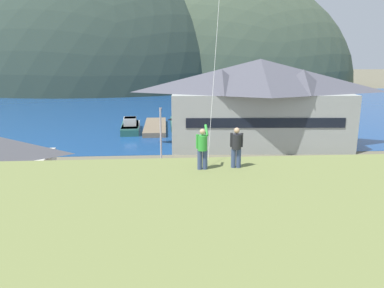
{
  "coord_description": "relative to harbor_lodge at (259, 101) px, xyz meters",
  "views": [
    {
      "loc": [
        -1.9,
        -22.12,
        10.72
      ],
      "look_at": [
        0.34,
        9.0,
        3.35
      ],
      "focal_mm": 34.57,
      "sensor_mm": 36.0,
      "label": 1
    }
  ],
  "objects": [
    {
      "name": "parked_car_front_row_silver",
      "position": [
        -4.96,
        -14.34,
        -4.52
      ],
      "size": [
        4.33,
        2.32,
        1.82
      ],
      "color": "slate",
      "rests_on": "parking_lot_pad"
    },
    {
      "name": "parked_car_mid_row_near",
      "position": [
        -5.78,
        -21.94,
        -4.52
      ],
      "size": [
        4.32,
        2.29,
        1.82
      ],
      "color": "#B28923",
      "rests_on": "parking_lot_pad"
    },
    {
      "name": "bay_water",
      "position": [
        -9.36,
        38.44,
        -5.57
      ],
      "size": [
        360.0,
        84.0,
        0.03
      ],
      "primitive_type": "cube",
      "color": "navy",
      "rests_on": "ground"
    },
    {
      "name": "person_companion",
      "position": [
        -8.29,
        -28.63,
        1.44
      ],
      "size": [
        0.55,
        0.4,
        1.74
      ],
      "color": "#384770",
      "rests_on": "grassy_hill_foreground"
    },
    {
      "name": "parking_lot_pad",
      "position": [
        -9.36,
        -16.56,
        -5.53
      ],
      "size": [
        40.0,
        20.0,
        0.1
      ],
      "primitive_type": "cube",
      "color": "gray",
      "rests_on": "ground"
    },
    {
      "name": "parked_car_back_row_right",
      "position": [
        1.43,
        -14.69,
        -4.52
      ],
      "size": [
        4.21,
        2.08,
        1.82
      ],
      "color": "silver",
      "rests_on": "parking_lot_pad"
    },
    {
      "name": "moored_boat_wharfside",
      "position": [
        -16.48,
        10.16,
        -4.86
      ],
      "size": [
        3.0,
        8.01,
        2.16
      ],
      "color": "#23564C",
      "rests_on": "ground"
    },
    {
      "name": "person_kite_flyer",
      "position": [
        -9.75,
        -28.76,
        1.46
      ],
      "size": [
        0.51,
        0.66,
        1.86
      ],
      "color": "#384770",
      "rests_on": "grassy_hill_foreground"
    },
    {
      "name": "far_hill_west_ridge",
      "position": [
        -36.88,
        90.74,
        -5.58
      ],
      "size": [
        94.44,
        70.38,
        87.72
      ],
      "primitive_type": "ellipsoid",
      "color": "#2D3D33",
      "rests_on": "ground"
    },
    {
      "name": "wharf_dock",
      "position": [
        -12.87,
        11.96,
        -5.23
      ],
      "size": [
        3.2,
        13.1,
        0.7
      ],
      "color": "#70604C",
      "rests_on": "ground"
    },
    {
      "name": "parked_car_mid_row_far",
      "position": [
        -9.44,
        -14.72,
        -4.52
      ],
      "size": [
        4.28,
        2.22,
        1.82
      ],
      "color": "red",
      "rests_on": "parking_lot_pad"
    },
    {
      "name": "far_hill_east_peak",
      "position": [
        7.07,
        99.75,
        -5.58
      ],
      "size": [
        108.41,
        62.0,
        84.27
      ],
      "primitive_type": "ellipsoid",
      "color": "#42513D",
      "rests_on": "ground"
    },
    {
      "name": "parked_car_front_row_end",
      "position": [
        -12.86,
        -21.36,
        -4.52
      ],
      "size": [
        4.3,
        2.26,
        1.82
      ],
      "color": "navy",
      "rests_on": "parking_lot_pad"
    },
    {
      "name": "storage_shed_near_lot",
      "position": [
        -23.12,
        -17.64,
        -2.8
      ],
      "size": [
        7.78,
        5.06,
        5.37
      ],
      "color": "beige",
      "rests_on": "ground"
    },
    {
      "name": "storage_shed_waterside",
      "position": [
        -7.6,
        2.26,
        -3.34
      ],
      "size": [
        5.62,
        4.72,
        4.34
      ],
      "color": "beige",
      "rests_on": "ground"
    },
    {
      "name": "moored_boat_inner_slip",
      "position": [
        -16.42,
        10.3,
        -4.86
      ],
      "size": [
        2.63,
        7.58,
        2.16
      ],
      "color": "silver",
      "rests_on": "ground"
    },
    {
      "name": "harbor_lodge",
      "position": [
        0.0,
        0.0,
        0.0
      ],
      "size": [
        22.54,
        10.86,
        10.49
      ],
      "color": "#999E99",
      "rests_on": "ground"
    },
    {
      "name": "ground_plane",
      "position": [
        -9.36,
        -21.56,
        -5.58
      ],
      "size": [
        600.0,
        600.0,
        0.0
      ],
      "primitive_type": "plane",
      "color": "#66604C"
    },
    {
      "name": "parking_light_pole",
      "position": [
        -11.73,
        -11.0,
        -1.87
      ],
      "size": [
        0.24,
        0.78,
        6.17
      ],
      "color": "#ADADB2",
      "rests_on": "parking_lot_pad"
    },
    {
      "name": "moored_boat_outer_mooring",
      "position": [
        -9.15,
        13.09,
        -4.86
      ],
      "size": [
        2.72,
        8.44,
        2.16
      ],
      "color": "#23564C",
      "rests_on": "ground"
    },
    {
      "name": "parked_car_lone_by_shed",
      "position": [
        0.21,
        -21.33,
        -4.52
      ],
      "size": [
        4.26,
        2.17,
        1.82
      ],
      "color": "#9EA3A8",
      "rests_on": "parking_lot_pad"
    }
  ]
}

